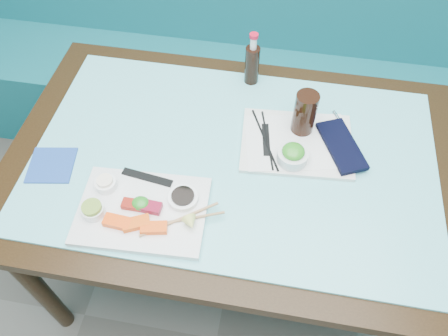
% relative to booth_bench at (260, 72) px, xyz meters
% --- Properties ---
extents(booth_bench, '(3.00, 0.56, 1.17)m').
position_rel_booth_bench_xyz_m(booth_bench, '(0.00, 0.00, 0.00)').
color(booth_bench, '#10616A').
rests_on(booth_bench, ground).
extents(dining_table, '(1.40, 0.90, 0.75)m').
position_rel_booth_bench_xyz_m(dining_table, '(0.00, -0.84, 0.29)').
color(dining_table, black).
rests_on(dining_table, ground).
extents(glass_top, '(1.22, 0.76, 0.01)m').
position_rel_booth_bench_xyz_m(glass_top, '(0.00, -0.84, 0.38)').
color(glass_top, '#66C7CD').
rests_on(glass_top, dining_table).
extents(sashimi_plate, '(0.37, 0.27, 0.02)m').
position_rel_booth_bench_xyz_m(sashimi_plate, '(-0.22, -1.08, 0.39)').
color(sashimi_plate, silver).
rests_on(sashimi_plate, glass_top).
extents(salmon_left, '(0.08, 0.04, 0.02)m').
position_rel_booth_bench_xyz_m(salmon_left, '(-0.27, -1.13, 0.41)').
color(salmon_left, '#FF480A').
rests_on(salmon_left, sashimi_plate).
extents(salmon_mid, '(0.08, 0.06, 0.02)m').
position_rel_booth_bench_xyz_m(salmon_mid, '(-0.22, -1.13, 0.41)').
color(salmon_mid, '#EF4E09').
rests_on(salmon_mid, sashimi_plate).
extents(salmon_right, '(0.08, 0.05, 0.02)m').
position_rel_booth_bench_xyz_m(salmon_right, '(-0.17, -1.13, 0.41)').
color(salmon_right, '#FF4B0A').
rests_on(salmon_right, sashimi_plate).
extents(tuna_left, '(0.05, 0.03, 0.02)m').
position_rel_booth_bench_xyz_m(tuna_left, '(-0.25, -1.07, 0.41)').
color(tuna_left, maroon).
rests_on(tuna_left, sashimi_plate).
extents(tuna_right, '(0.06, 0.04, 0.02)m').
position_rel_booth_bench_xyz_m(tuna_right, '(-0.19, -1.07, 0.41)').
color(tuna_right, maroon).
rests_on(tuna_right, sashimi_plate).
extents(seaweed_garnish, '(0.05, 0.05, 0.03)m').
position_rel_booth_bench_xyz_m(seaweed_garnish, '(-0.22, -1.07, 0.41)').
color(seaweed_garnish, '#21801D').
rests_on(seaweed_garnish, sashimi_plate).
extents(ramekin_wasabi, '(0.08, 0.08, 0.03)m').
position_rel_booth_bench_xyz_m(ramekin_wasabi, '(-0.34, -1.11, 0.41)').
color(ramekin_wasabi, white).
rests_on(ramekin_wasabi, sashimi_plate).
extents(wasabi_fill, '(0.06, 0.06, 0.01)m').
position_rel_booth_bench_xyz_m(wasabi_fill, '(-0.34, -1.11, 0.43)').
color(wasabi_fill, olive).
rests_on(wasabi_fill, ramekin_wasabi).
extents(ramekin_ginger, '(0.07, 0.07, 0.03)m').
position_rel_booth_bench_xyz_m(ramekin_ginger, '(-0.34, -1.02, 0.41)').
color(ramekin_ginger, white).
rests_on(ramekin_ginger, sashimi_plate).
extents(ginger_fill, '(0.05, 0.05, 0.01)m').
position_rel_booth_bench_xyz_m(ginger_fill, '(-0.34, -1.02, 0.43)').
color(ginger_fill, white).
rests_on(ginger_fill, ramekin_ginger).
extents(soy_dish, '(0.09, 0.09, 0.02)m').
position_rel_booth_bench_xyz_m(soy_dish, '(-0.11, -1.03, 0.41)').
color(soy_dish, white).
rests_on(soy_dish, sashimi_plate).
extents(soy_fill, '(0.08, 0.08, 0.01)m').
position_rel_booth_bench_xyz_m(soy_fill, '(-0.11, -1.03, 0.42)').
color(soy_fill, black).
rests_on(soy_fill, soy_dish).
extents(lemon_wedge, '(0.05, 0.05, 0.04)m').
position_rel_booth_bench_xyz_m(lemon_wedge, '(-0.07, -1.11, 0.42)').
color(lemon_wedge, '#E2E56C').
rests_on(lemon_wedge, sashimi_plate).
extents(chopstick_sleeve, '(0.16, 0.05, 0.00)m').
position_rel_booth_bench_xyz_m(chopstick_sleeve, '(-0.23, -0.97, 0.40)').
color(chopstick_sleeve, black).
rests_on(chopstick_sleeve, sashimi_plate).
extents(wooden_chopstick_a, '(0.19, 0.14, 0.01)m').
position_rel_booth_bench_xyz_m(wooden_chopstick_a, '(-0.11, -1.09, 0.41)').
color(wooden_chopstick_a, '#A6794E').
rests_on(wooden_chopstick_a, sashimi_plate).
extents(wooden_chopstick_b, '(0.22, 0.09, 0.01)m').
position_rel_booth_bench_xyz_m(wooden_chopstick_b, '(-0.10, -1.09, 0.41)').
color(wooden_chopstick_b, '#9E744A').
rests_on(wooden_chopstick_b, sashimi_plate).
extents(serving_tray, '(0.36, 0.28, 0.01)m').
position_rel_booth_bench_xyz_m(serving_tray, '(0.18, -0.76, 0.39)').
color(serving_tray, silver).
rests_on(serving_tray, glass_top).
extents(paper_placemat, '(0.36, 0.28, 0.00)m').
position_rel_booth_bench_xyz_m(paper_placemat, '(0.18, -0.76, 0.40)').
color(paper_placemat, silver).
rests_on(paper_placemat, serving_tray).
extents(seaweed_bowl, '(0.11, 0.11, 0.04)m').
position_rel_booth_bench_xyz_m(seaweed_bowl, '(0.17, -0.83, 0.41)').
color(seaweed_bowl, silver).
rests_on(seaweed_bowl, serving_tray).
extents(seaweed_salad, '(0.09, 0.09, 0.03)m').
position_rel_booth_bench_xyz_m(seaweed_salad, '(0.17, -0.83, 0.44)').
color(seaweed_salad, '#2C861F').
rests_on(seaweed_salad, seaweed_bowl).
extents(cola_glass, '(0.08, 0.08, 0.14)m').
position_rel_booth_bench_xyz_m(cola_glass, '(0.19, -0.70, 0.47)').
color(cola_glass, black).
rests_on(cola_glass, serving_tray).
extents(navy_pouch, '(0.16, 0.22, 0.02)m').
position_rel_booth_bench_xyz_m(navy_pouch, '(0.32, -0.76, 0.40)').
color(navy_pouch, black).
rests_on(navy_pouch, serving_tray).
extents(fork, '(0.05, 0.08, 0.01)m').
position_rel_booth_bench_xyz_m(fork, '(0.31, -0.65, 0.40)').
color(fork, silver).
rests_on(fork, serving_tray).
extents(black_chopstick_a, '(0.11, 0.23, 0.01)m').
position_rel_booth_bench_xyz_m(black_chopstick_a, '(0.09, -0.77, 0.40)').
color(black_chopstick_a, black).
rests_on(black_chopstick_a, serving_tray).
extents(black_chopstick_b, '(0.07, 0.23, 0.01)m').
position_rel_booth_bench_xyz_m(black_chopstick_b, '(0.09, -0.77, 0.40)').
color(black_chopstick_b, black).
rests_on(black_chopstick_b, serving_tray).
extents(tray_sleeve, '(0.04, 0.13, 0.00)m').
position_rel_booth_bench_xyz_m(tray_sleeve, '(0.09, -0.77, 0.40)').
color(tray_sleeve, black).
rests_on(tray_sleeve, serving_tray).
extents(cola_bottle_body, '(0.06, 0.06, 0.14)m').
position_rel_booth_bench_xyz_m(cola_bottle_body, '(0.01, -0.49, 0.45)').
color(cola_bottle_body, black).
rests_on(cola_bottle_body, glass_top).
extents(cola_bottle_neck, '(0.02, 0.02, 0.04)m').
position_rel_booth_bench_xyz_m(cola_bottle_neck, '(0.01, -0.49, 0.54)').
color(cola_bottle_neck, white).
rests_on(cola_bottle_neck, cola_bottle_body).
extents(cola_bottle_cap, '(0.04, 0.04, 0.01)m').
position_rel_booth_bench_xyz_m(cola_bottle_cap, '(0.01, -0.49, 0.57)').
color(cola_bottle_cap, red).
rests_on(cola_bottle_cap, cola_bottle_neck).
extents(blue_napkin, '(0.15, 0.15, 0.01)m').
position_rel_booth_bench_xyz_m(blue_napkin, '(-0.53, -0.97, 0.39)').
color(blue_napkin, navy).
rests_on(blue_napkin, glass_top).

